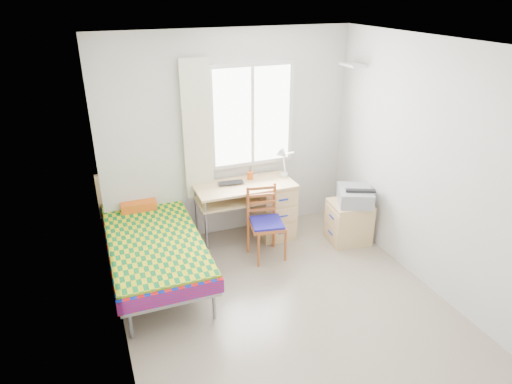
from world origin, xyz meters
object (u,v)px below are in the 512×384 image
desk (269,206)px  chair (266,218)px  cabinet (349,222)px  bed (152,238)px  printer (355,195)px

desk → chair: 0.51m
desk → cabinet: 1.04m
bed → printer: size_ratio=3.60×
cabinet → chair: bearing=-177.7°
printer → chair: bearing=-160.5°
bed → chair: size_ratio=2.39×
desk → printer: desk is taller
bed → desk: (1.56, 0.33, -0.02)m
chair → printer: chair is taller
desk → cabinet: size_ratio=2.28×
desk → chair: bearing=-116.6°
bed → chair: bed is taller
bed → desk: bearing=12.6°
bed → cabinet: bearing=-3.9°
bed → printer: bearing=-4.2°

